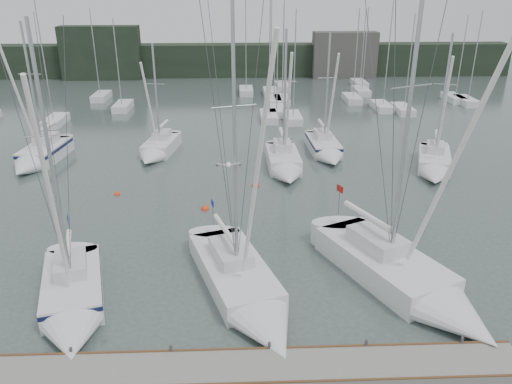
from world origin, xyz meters
TOP-DOWN VIEW (x-y plane):
  - ground at (0.00, 0.00)m, footprint 160.00×160.00m
  - dock at (0.00, -5.00)m, footprint 24.00×2.00m
  - far_treeline at (0.00, 62.00)m, footprint 90.00×4.00m
  - far_building_left at (-20.00, 60.00)m, footprint 12.00×3.00m
  - far_building_right at (18.00, 60.00)m, footprint 10.00×3.00m
  - mast_forest at (6.20, 41.24)m, footprint 58.22×24.27m
  - sailboat_near_left at (-6.89, -0.85)m, footprint 4.79×8.66m
  - sailboat_near_center at (1.26, -0.52)m, footprint 5.98×10.75m
  - sailboat_near_right at (9.32, -0.13)m, footprint 7.64×11.38m
  - sailboat_mid_a at (-15.87, 20.00)m, footprint 3.49×8.09m
  - sailboat_mid_b at (-6.24, 21.80)m, footprint 3.46×7.42m
  - sailboat_mid_c at (4.64, 17.32)m, footprint 2.67×7.84m
  - sailboat_mid_d at (8.66, 21.27)m, footprint 2.73×7.73m
  - sailboat_mid_e at (16.64, 16.77)m, footprint 4.92×8.24m
  - buoy_a at (-1.43, 10.45)m, footprint 0.54×0.54m
  - buoy_b at (2.16, 14.45)m, footprint 0.60×0.60m
  - buoy_c at (-7.93, 13.24)m, footprint 0.45×0.45m
  - seagull at (0.41, 1.01)m, footprint 1.05×0.46m

SIDE VIEW (x-z plane):
  - ground at x=0.00m, z-range 0.00..0.00m
  - buoy_a at x=-1.43m, z-range -0.27..0.27m
  - buoy_b at x=2.16m, z-range -0.30..0.30m
  - buoy_c at x=-7.93m, z-range -0.22..0.22m
  - dock at x=0.00m, z-range 0.00..0.40m
  - mast_forest at x=6.20m, z-range -6.53..7.48m
  - sailboat_near_center at x=1.26m, z-range -7.33..8.37m
  - sailboat_mid_b at x=-6.24m, z-range -4.61..5.66m
  - sailboat_mid_d at x=8.66m, z-range -5.01..6.12m
  - sailboat_mid_e at x=16.64m, z-range -5.19..6.30m
  - sailboat_near_left at x=-6.89m, z-range -6.41..7.53m
  - sailboat_mid_c at x=4.64m, z-range -5.29..6.49m
  - sailboat_near_right at x=9.32m, z-range -7.82..9.07m
  - sailboat_mid_a at x=-15.87m, z-range -5.49..6.78m
  - far_treeline at x=0.00m, z-range 0.00..5.00m
  - far_building_right at x=18.00m, z-range 0.00..7.00m
  - far_building_left at x=-20.00m, z-range 0.00..8.00m
  - seagull at x=0.41m, z-range 6.48..6.69m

